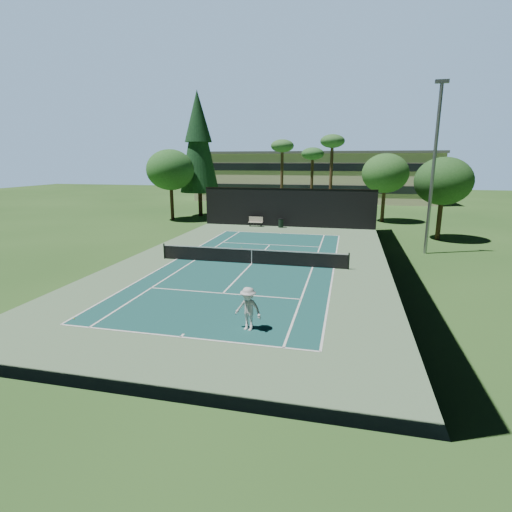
{
  "coord_description": "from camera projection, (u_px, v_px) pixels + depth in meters",
  "views": [
    {
      "loc": [
        6.21,
        -25.43,
        6.82
      ],
      "look_at": [
        1.0,
        -3.0,
        1.3
      ],
      "focal_mm": 28.0,
      "sensor_mm": 36.0,
      "label": 1
    }
  ],
  "objects": [
    {
      "name": "apron_slab",
      "position": [
        252.0,
        264.0,
        27.05
      ],
      "size": [
        18.0,
        32.0,
        0.01
      ],
      "primitive_type": "cube",
      "color": "#5E825B",
      "rests_on": "ground"
    },
    {
      "name": "player",
      "position": [
        248.0,
        309.0,
        16.29
      ],
      "size": [
        1.32,
        0.97,
        1.84
      ],
      "primitive_type": "imported",
      "rotation": [
        0.0,
        0.0,
        -0.26
      ],
      "color": "silver",
      "rests_on": "ground"
    },
    {
      "name": "court_surface",
      "position": [
        252.0,
        264.0,
        27.04
      ],
      "size": [
        10.97,
        23.77,
        0.01
      ],
      "primitive_type": "cube",
      "color": "#184F4B",
      "rests_on": "ground"
    },
    {
      "name": "tennis_ball_b",
      "position": [
        246.0,
        254.0,
        29.68
      ],
      "size": [
        0.06,
        0.06,
        0.06
      ],
      "primitive_type": "sphere",
      "color": "gold",
      "rests_on": "ground"
    },
    {
      "name": "decid_tree_b",
      "position": [
        443.0,
        181.0,
        34.15
      ],
      "size": [
        4.8,
        4.8,
        7.14
      ],
      "color": "#4F3722",
      "rests_on": "ground"
    },
    {
      "name": "ground",
      "position": [
        252.0,
        264.0,
        27.05
      ],
      "size": [
        160.0,
        160.0,
        0.0
      ],
      "primitive_type": "plane",
      "color": "#2A541F",
      "rests_on": "ground"
    },
    {
      "name": "trash_bin",
      "position": [
        281.0,
        223.0,
        41.56
      ],
      "size": [
        0.56,
        0.56,
        0.95
      ],
      "color": "black",
      "rests_on": "ground"
    },
    {
      "name": "palm_c",
      "position": [
        332.0,
        145.0,
        45.95
      ],
      "size": [
        2.8,
        2.8,
        9.77
      ],
      "color": "#4B3320",
      "rests_on": "ground"
    },
    {
      "name": "pine_tree",
      "position": [
        198.0,
        137.0,
        48.3
      ],
      "size": [
        4.8,
        4.8,
        15.0
      ],
      "color": "#3F291B",
      "rests_on": "ground"
    },
    {
      "name": "light_pole",
      "position": [
        434.0,
        166.0,
        28.58
      ],
      "size": [
        0.9,
        0.25,
        12.22
      ],
      "color": "#92959A",
      "rests_on": "ground"
    },
    {
      "name": "fence",
      "position": [
        252.0,
        235.0,
        26.64
      ],
      "size": [
        18.04,
        32.05,
        4.03
      ],
      "color": "black",
      "rests_on": "ground"
    },
    {
      "name": "tennis_ball_a",
      "position": [
        74.0,
        319.0,
        17.57
      ],
      "size": [
        0.07,
        0.07,
        0.07
      ],
      "primitive_type": "sphere",
      "color": "#CDEE36",
      "rests_on": "ground"
    },
    {
      "name": "tennis_net",
      "position": [
        252.0,
        256.0,
        26.92
      ],
      "size": [
        12.9,
        0.1,
        1.1
      ],
      "color": "black",
      "rests_on": "ground"
    },
    {
      "name": "palm_b",
      "position": [
        313.0,
        156.0,
        49.63
      ],
      "size": [
        2.8,
        2.8,
        8.42
      ],
      "color": "#47331E",
      "rests_on": "ground"
    },
    {
      "name": "decid_tree_c",
      "position": [
        170.0,
        170.0,
        45.83
      ],
      "size": [
        5.44,
        5.44,
        8.09
      ],
      "color": "#462E1E",
      "rests_on": "ground"
    },
    {
      "name": "decid_tree_a",
      "position": [
        385.0,
        173.0,
        44.42
      ],
      "size": [
        5.12,
        5.12,
        7.62
      ],
      "color": "#4B3620",
      "rests_on": "ground"
    },
    {
      "name": "palm_a",
      "position": [
        282.0,
        149.0,
        48.31
      ],
      "size": [
        2.8,
        2.8,
        9.32
      ],
      "color": "#4F3822",
      "rests_on": "ground"
    },
    {
      "name": "tennis_ball_d",
      "position": [
        242.0,
        247.0,
        32.03
      ],
      "size": [
        0.06,
        0.06,
        0.06
      ],
      "primitive_type": "sphere",
      "color": "#C8ED35",
      "rests_on": "ground"
    },
    {
      "name": "campus_building",
      "position": [
        314.0,
        176.0,
        69.62
      ],
      "size": [
        40.5,
        12.5,
        8.3
      ],
      "color": "beige",
      "rests_on": "ground"
    },
    {
      "name": "court_lines",
      "position": [
        252.0,
        264.0,
        27.04
      ],
      "size": [
        11.07,
        23.87,
        0.01
      ],
      "color": "white",
      "rests_on": "ground"
    },
    {
      "name": "tennis_ball_c",
      "position": [
        247.0,
        254.0,
        29.68
      ],
      "size": [
        0.06,
        0.06,
        0.06
      ],
      "primitive_type": "sphere",
      "color": "#B9D12F",
      "rests_on": "ground"
    },
    {
      "name": "park_bench",
      "position": [
        256.0,
        221.0,
        42.29
      ],
      "size": [
        1.5,
        0.45,
        1.02
      ],
      "color": "beige",
      "rests_on": "ground"
    }
  ]
}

